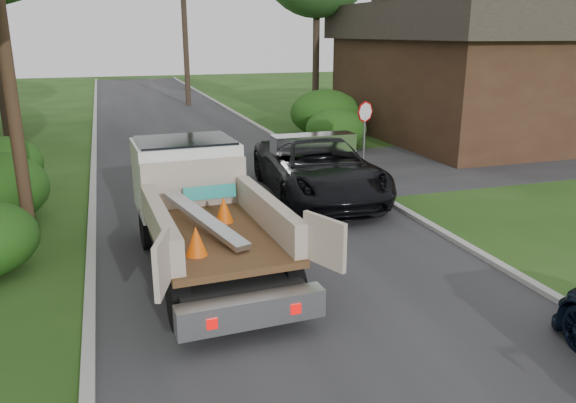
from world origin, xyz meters
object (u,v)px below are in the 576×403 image
at_px(stop_sign, 365,121).
at_px(flatbed_truck, 197,199).
at_px(utility_pole, 0,13).
at_px(black_pickup, 318,168).
at_px(house_right, 471,69).

height_order(stop_sign, flatbed_truck, stop_sign).
bearing_deg(utility_pole, stop_sign, 20.62).
bearing_deg(black_pickup, flatbed_truck, -134.61).
xyz_separation_m(utility_pole, flatbed_truck, (3.68, -2.31, -3.86)).
height_order(flatbed_truck, black_pickup, flatbed_truck).
xyz_separation_m(stop_sign, black_pickup, (-2.80, -2.72, -0.88)).
distance_m(utility_pole, black_pickup, 9.06).
xyz_separation_m(house_right, flatbed_truck, (-14.80, -11.33, -1.84)).
height_order(house_right, flatbed_truck, house_right).
bearing_deg(utility_pole, house_right, 26.01).
height_order(house_right, black_pickup, house_right).
height_order(stop_sign, black_pickup, stop_sign).
height_order(stop_sign, house_right, house_right).
bearing_deg(flatbed_truck, house_right, 34.86).
relative_size(stop_sign, utility_pole, 0.25).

